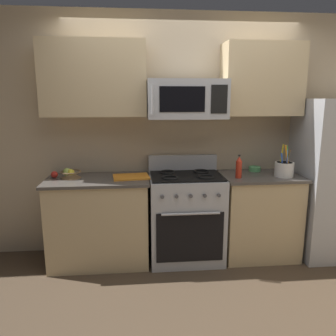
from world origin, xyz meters
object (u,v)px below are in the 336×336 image
utensil_crock (284,169)px  cutting_board (131,177)px  range_oven (186,216)px  apple_loose (54,175)px  bottle_hot_sauce (239,167)px  prep_bowl (255,169)px  microwave (187,99)px  fruit_basket (70,174)px  refrigerator (336,179)px

utensil_crock → cutting_board: 1.59m
range_oven → utensil_crock: 1.14m
apple_loose → bottle_hot_sauce: size_ratio=0.29×
prep_bowl → cutting_board: bearing=-172.6°
microwave → fruit_basket: bearing=179.0°
utensil_crock → fruit_basket: (-2.20, 0.14, -0.04)m
refrigerator → apple_loose: (-2.99, 0.08, 0.09)m
apple_loose → refrigerator: bearing=-1.6°
refrigerator → utensil_crock: 0.65m
utensil_crock → bottle_hot_sauce: utensil_crock is taller
apple_loose → cutting_board: (0.78, -0.06, -0.03)m
fruit_basket → cutting_board: bearing=-3.5°
range_oven → apple_loose: size_ratio=15.66×
refrigerator → microwave: 1.85m
range_oven → fruit_basket: range_oven is taller
range_oven → prep_bowl: range_oven is taller
utensil_crock → prep_bowl: size_ratio=2.51×
fruit_basket → apple_loose: fruit_basket is taller
refrigerator → bottle_hot_sauce: (-1.12, -0.09, 0.17)m
apple_loose → bottle_hot_sauce: (1.87, -0.18, 0.07)m
range_oven → prep_bowl: size_ratio=8.12×
fruit_basket → prep_bowl: 1.99m
refrigerator → cutting_board: 2.21m
utensil_crock → apple_loose: 2.37m
prep_bowl → bottle_hot_sauce: bearing=-133.1°
apple_loose → utensil_crock: bearing=-3.8°
range_oven → cutting_board: bearing=179.0°
refrigerator → range_oven: bearing=179.4°
fruit_basket → apple_loose: size_ratio=2.98×
range_oven → cutting_board: range_oven is taller
utensil_crock → bottle_hot_sauce: bearing=-177.9°
refrigerator → microwave: size_ratio=2.18×
utensil_crock → bottle_hot_sauce: (-0.49, -0.02, 0.03)m
bottle_hot_sauce → prep_bowl: bottle_hot_sauce is taller
fruit_basket → range_oven: bearing=-2.3°
range_oven → fruit_basket: size_ratio=5.26×
cutting_board → bottle_hot_sauce: size_ratio=1.52×
refrigerator → bottle_hot_sauce: 1.13m
microwave → cutting_board: 0.97m
utensil_crock → apple_loose: size_ratio=4.83×
microwave → bottle_hot_sauce: size_ratio=3.28×
refrigerator → apple_loose: bearing=178.4°
microwave → cutting_board: bearing=-178.4°
microwave → bottle_hot_sauce: 0.87m
apple_loose → cutting_board: size_ratio=0.19×
refrigerator → utensil_crock: (-0.63, -0.07, 0.14)m
microwave → bottle_hot_sauce: microwave is taller
prep_bowl → microwave: bearing=-168.5°
cutting_board → prep_bowl: 1.38m
apple_loose → prep_bowl: size_ratio=0.52×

